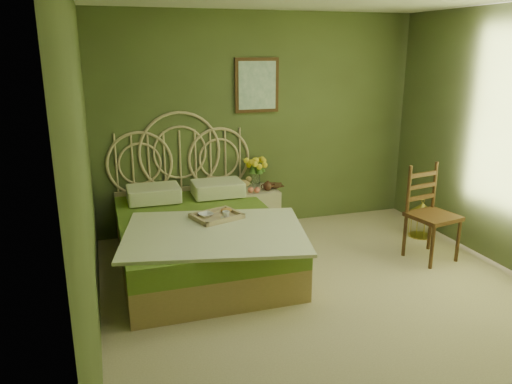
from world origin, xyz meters
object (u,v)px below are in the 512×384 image
object	(u,v)px
chair	(429,207)
birdcage	(421,220)
bed	(199,236)
nightstand	(255,204)

from	to	relation	value
chair	birdcage	size ratio (longest dim) A/B	2.41
bed	birdcage	distance (m)	2.69
nightstand	chair	bearing A→B (deg)	-40.00
bed	nightstand	distance (m)	1.14
bed	nightstand	world-z (taller)	bed
chair	birdcage	bearing A→B (deg)	48.20
bed	birdcage	size ratio (longest dim) A/B	5.66
bed	birdcage	world-z (taller)	bed
nightstand	birdcage	world-z (taller)	nightstand
nightstand	bed	bearing A→B (deg)	-138.06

